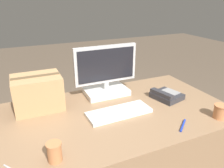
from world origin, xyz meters
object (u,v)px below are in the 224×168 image
object	(u,v)px
keyboard	(119,112)
pen_marker	(183,125)
paper_cup_right	(220,111)
monitor	(106,76)
paper_cup_left	(54,152)
desk_phone	(166,95)
cardboard_box	(38,92)

from	to	relation	value
keyboard	pen_marker	xyz separation A→B (m)	(0.29, -0.29, -0.01)
paper_cup_right	monitor	bearing A→B (deg)	129.36
paper_cup_left	paper_cup_right	xyz separation A→B (m)	(1.04, -0.03, -0.00)
desk_phone	pen_marker	distance (m)	0.38
keyboard	desk_phone	size ratio (longest dim) A/B	1.81
paper_cup_left	pen_marker	bearing A→B (deg)	-1.31
monitor	paper_cup_right	size ratio (longest dim) A/B	5.48
monitor	cardboard_box	world-z (taller)	monitor
paper_cup_right	desk_phone	bearing A→B (deg)	110.31
paper_cup_left	pen_marker	world-z (taller)	paper_cup_left
paper_cup_right	cardboard_box	size ratio (longest dim) A/B	0.28
paper_cup_left	monitor	bearing A→B (deg)	49.46
desk_phone	paper_cup_right	size ratio (longest dim) A/B	2.66
monitor	paper_cup_right	distance (m)	0.84
keyboard	paper_cup_right	xyz separation A→B (m)	(0.57, -0.31, 0.03)
monitor	keyboard	size ratio (longest dim) A/B	1.14
desk_phone	pen_marker	bearing A→B (deg)	-125.97
desk_phone	cardboard_box	xyz separation A→B (m)	(-0.91, 0.24, 0.09)
desk_phone	cardboard_box	world-z (taller)	cardboard_box
monitor	desk_phone	world-z (taller)	monitor
desk_phone	paper_cup_left	bearing A→B (deg)	-173.53
monitor	paper_cup_left	distance (m)	0.80
cardboard_box	paper_cup_right	bearing A→B (deg)	-30.53
monitor	pen_marker	world-z (taller)	monitor
keyboard	paper_cup_right	bearing A→B (deg)	-30.44
desk_phone	paper_cup_left	xyz separation A→B (m)	(-0.91, -0.34, 0.02)
monitor	paper_cup_left	world-z (taller)	monitor
monitor	pen_marker	xyz separation A→B (m)	(0.24, -0.62, -0.15)
paper_cup_left	desk_phone	bearing A→B (deg)	20.48
keyboard	paper_cup_right	distance (m)	0.65
paper_cup_left	paper_cup_right	world-z (taller)	paper_cup_left
pen_marker	monitor	bearing A→B (deg)	72.25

